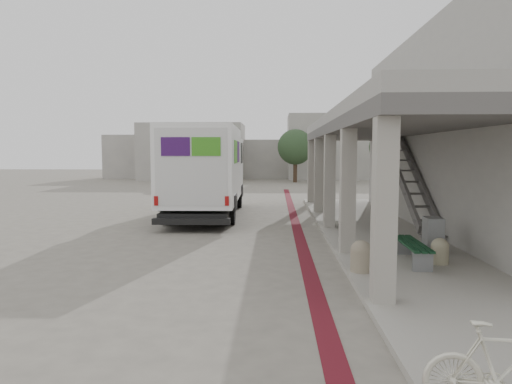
{
  "coord_description": "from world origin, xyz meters",
  "views": [
    {
      "loc": [
        0.22,
        -11.39,
        2.73
      ],
      "look_at": [
        -0.33,
        1.46,
        1.6
      ],
      "focal_mm": 32.0,
      "sensor_mm": 36.0,
      "label": 1
    }
  ],
  "objects_px": {
    "bicycle_cream": "(505,368)",
    "fedex_truck": "(206,170)",
    "bench": "(412,248)",
    "utility_cabinet": "(433,235)"
  },
  "relations": [
    {
      "from": "bicycle_cream",
      "to": "fedex_truck",
      "type": "bearing_deg",
      "value": 25.8
    },
    {
      "from": "bench",
      "to": "bicycle_cream",
      "type": "bearing_deg",
      "value": -97.43
    },
    {
      "from": "fedex_truck",
      "to": "utility_cabinet",
      "type": "distance_m",
      "value": 10.33
    },
    {
      "from": "bench",
      "to": "bicycle_cream",
      "type": "distance_m",
      "value": 6.41
    },
    {
      "from": "fedex_truck",
      "to": "bench",
      "type": "distance_m",
      "value": 10.6
    },
    {
      "from": "bicycle_cream",
      "to": "bench",
      "type": "bearing_deg",
      "value": -2.25
    },
    {
      "from": "bench",
      "to": "utility_cabinet",
      "type": "height_order",
      "value": "utility_cabinet"
    },
    {
      "from": "fedex_truck",
      "to": "utility_cabinet",
      "type": "xyz_separation_m",
      "value": [
        7.02,
        -7.44,
        -1.39
      ]
    },
    {
      "from": "bench",
      "to": "utility_cabinet",
      "type": "relative_size",
      "value": 2.21
    },
    {
      "from": "bench",
      "to": "bicycle_cream",
      "type": "xyz_separation_m",
      "value": [
        -0.96,
        -6.33,
        0.13
      ]
    }
  ]
}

